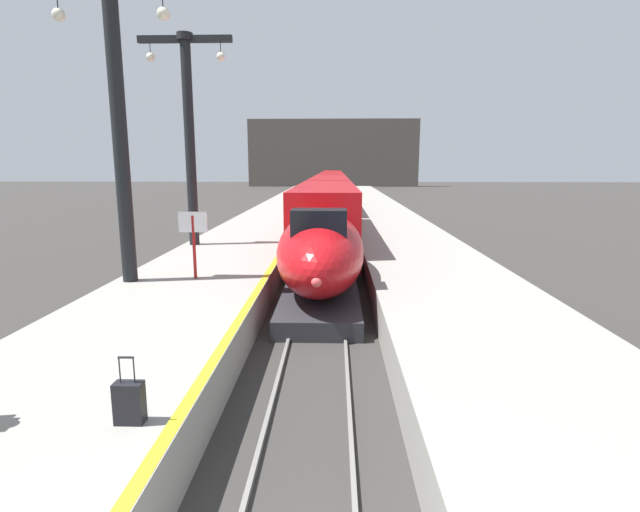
% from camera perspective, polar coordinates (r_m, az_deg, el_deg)
% --- Properties ---
extents(platform_left, '(4.80, 110.00, 1.05)m').
position_cam_1_polar(platform_left, '(28.39, -7.39, 2.34)').
color(platform_left, gray).
rests_on(platform_left, ground).
extents(platform_right, '(4.80, 110.00, 1.05)m').
position_cam_1_polar(platform_right, '(28.26, 9.06, 2.25)').
color(platform_right, gray).
rests_on(platform_right, ground).
extents(platform_left_safety_stripe, '(0.20, 107.80, 0.01)m').
position_cam_1_polar(platform_left_safety_stripe, '(28.05, -2.80, 3.40)').
color(platform_left_safety_stripe, yellow).
rests_on(platform_left_safety_stripe, platform_left).
extents(rail_main_left, '(0.08, 110.00, 0.12)m').
position_cam_1_polar(rail_main_left, '(30.85, -0.49, 2.22)').
color(rail_main_left, slate).
rests_on(rail_main_left, ground).
extents(rail_main_right, '(0.08, 110.00, 0.12)m').
position_cam_1_polar(rail_main_right, '(30.82, 2.30, 2.20)').
color(rail_main_right, slate).
rests_on(rail_main_right, ground).
extents(highspeed_train_main, '(2.92, 75.81, 3.60)m').
position_cam_1_polar(highspeed_train_main, '(49.06, 1.25, 7.61)').
color(highspeed_train_main, '#B20F14').
rests_on(highspeed_train_main, ground).
extents(station_column_mid, '(4.00, 0.68, 8.69)m').
position_cam_1_polar(station_column_mid, '(15.92, -22.71, 16.03)').
color(station_column_mid, black).
rests_on(station_column_mid, platform_left).
extents(station_column_far, '(4.00, 0.68, 9.00)m').
position_cam_1_polar(station_column_far, '(22.50, -15.18, 15.10)').
color(station_column_far, black).
rests_on(station_column_far, platform_left).
extents(rolling_suitcase, '(0.40, 0.22, 0.98)m').
position_cam_1_polar(rolling_suitcase, '(7.53, -21.51, -15.73)').
color(rolling_suitcase, black).
rests_on(rolling_suitcase, platform_left).
extents(departure_info_board, '(0.90, 0.10, 2.12)m').
position_cam_1_polar(departure_info_board, '(15.71, -14.67, 2.83)').
color(departure_info_board, maroon).
rests_on(departure_info_board, platform_left).
extents(terminus_back_wall, '(36.00, 2.00, 14.00)m').
position_cam_1_polar(terminus_back_wall, '(105.01, 1.56, 12.00)').
color(terminus_back_wall, '#4C4742').
rests_on(terminus_back_wall, ground).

